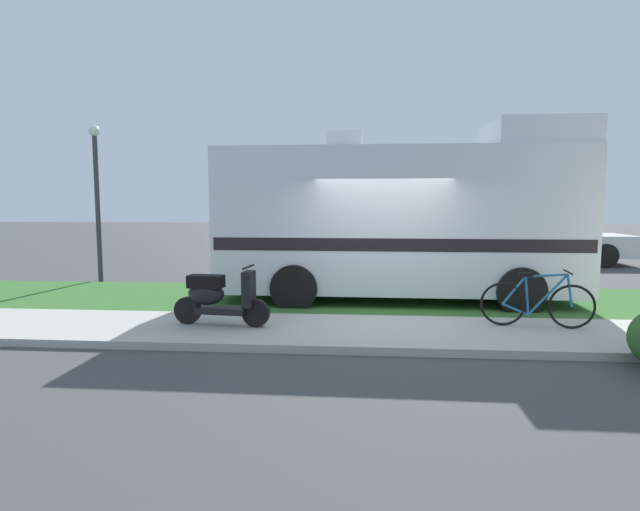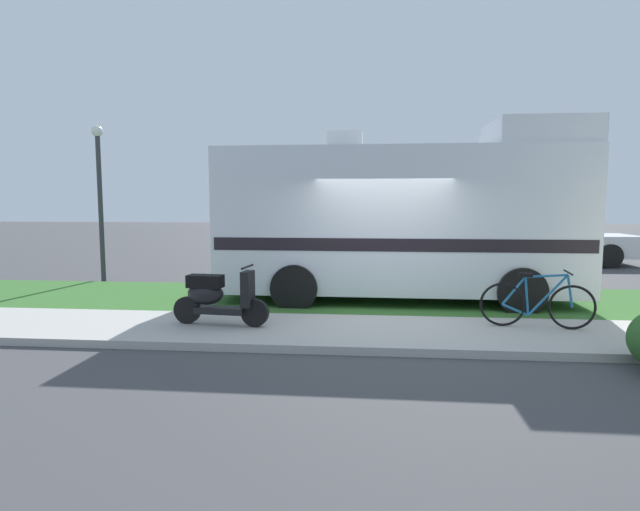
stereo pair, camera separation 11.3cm
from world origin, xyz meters
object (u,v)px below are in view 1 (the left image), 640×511
(pickup_truck_far, at_px, (524,236))
(street_lamp_post, at_px, (97,187))
(pickup_truck_near, at_px, (380,241))
(bicycle, at_px, (537,303))
(motorhome_rv, at_px, (401,219))
(scooter, at_px, (218,297))

(pickup_truck_far, bearing_deg, street_lamp_post, -157.45)
(pickup_truck_near, xyz_separation_m, pickup_truck_far, (4.85, 2.52, -0.00))
(bicycle, xyz_separation_m, pickup_truck_far, (2.64, 9.47, 0.42))
(bicycle, distance_m, pickup_truck_far, 9.84)
(motorhome_rv, relative_size, bicycle, 4.21)
(street_lamp_post, bearing_deg, scooter, -46.85)
(pickup_truck_far, bearing_deg, scooter, -128.14)
(pickup_truck_far, xyz_separation_m, street_lamp_post, (-12.10, -5.02, 1.51))
(motorhome_rv, relative_size, street_lamp_post, 1.80)
(motorhome_rv, xyz_separation_m, street_lamp_post, (-7.51, 1.96, 0.71))
(street_lamp_post, bearing_deg, motorhome_rv, -14.63)
(scooter, distance_m, bicycle, 5.03)
(motorhome_rv, distance_m, street_lamp_post, 7.80)
(motorhome_rv, height_order, bicycle, motorhome_rv)
(bicycle, bearing_deg, street_lamp_post, 154.80)
(scooter, height_order, pickup_truck_near, pickup_truck_near)
(bicycle, distance_m, street_lamp_post, 10.63)
(motorhome_rv, distance_m, pickup_truck_near, 4.54)
(pickup_truck_far, relative_size, street_lamp_post, 1.39)
(scooter, bearing_deg, pickup_truck_near, 68.81)
(motorhome_rv, height_order, pickup_truck_near, motorhome_rv)
(pickup_truck_near, distance_m, pickup_truck_far, 5.47)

